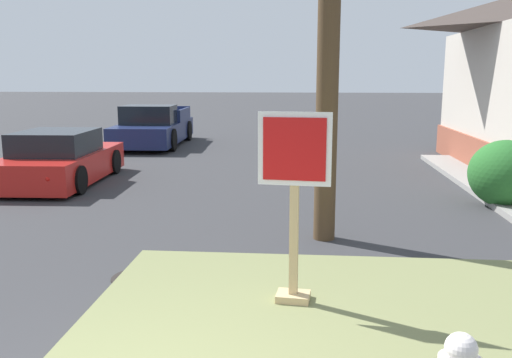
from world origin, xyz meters
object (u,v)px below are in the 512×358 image
Objects in this scene: stop_sign at (294,211)px; parked_sedan_red at (60,160)px; manhole_cover at (140,278)px; pickup_truck_navy at (153,129)px.

stop_sign is 0.50× the size of parked_sedan_red.
stop_sign is 2.94× the size of manhole_cover.
stop_sign is at bearing -68.83° from pickup_truck_navy.
parked_sedan_red is at bearing -92.35° from pickup_truck_navy.
stop_sign reaches higher than manhole_cover.
manhole_cover is at bearing -58.10° from parked_sedan_red.
stop_sign is 0.39× the size of pickup_truck_navy.
pickup_truck_navy is at bearing 111.17° from stop_sign.
parked_sedan_red is 7.10m from pickup_truck_navy.
manhole_cover is (-1.93, 0.71, -1.08)m from stop_sign.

